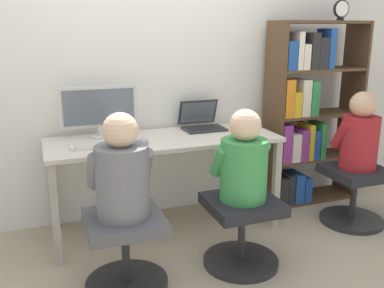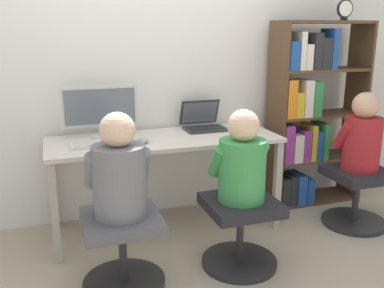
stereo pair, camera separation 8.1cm
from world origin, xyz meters
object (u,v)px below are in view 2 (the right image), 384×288
Objects in this scene: person_at_monitor at (119,172)px; office_chair_left at (123,246)px; desktop_monitor at (100,109)px; keyboard at (103,144)px; office_chair_right at (240,228)px; bookshelf at (307,116)px; person_near_shelf at (362,136)px; office_chair_side at (356,193)px; desk_clock at (345,9)px; person_at_laptop at (242,162)px; laptop at (203,123)px.

office_chair_left is at bearing -90.00° from person_at_monitor.
desktop_monitor is 1.29× the size of keyboard.
keyboard is 0.89× the size of office_chair_right.
bookshelf is 0.55m from person_near_shelf.
desktop_monitor is 1.15× the size of office_chair_side.
office_chair_left is (-0.01, -0.85, -0.67)m from desktop_monitor.
desktop_monitor is at bearing 131.34° from office_chair_right.
person_near_shelf is (1.12, 0.27, 0.46)m from office_chair_right.
keyboard is 0.72× the size of person_at_monitor.
office_chair_side is (-0.09, -0.45, -1.40)m from desk_clock.
laptop is at bearing 86.18° from person_at_laptop.
keyboard is 0.77m from office_chair_left.
desktop_monitor is 1.33m from office_chair_right.
desktop_monitor reaches higher than person_near_shelf.
person_at_monitor reaches higher than person_near_shelf.
office_chair_left is 0.32× the size of bookshelf.
keyboard is 0.28× the size of bookshelf.
laptop is 0.74× the size of keyboard.
desktop_monitor is 1.09m from office_chair_left.
person_at_monitor is at bearing -88.83° from keyboard.
office_chair_side is at bearing -10.09° from keyboard.
office_chair_right is at bearing -48.66° from desktop_monitor.
office_chair_left is at bearing -90.47° from desktop_monitor.
desktop_monitor reaches higher than person_at_monitor.
person_near_shelf reaches higher than office_chair_side.
keyboard is (-0.83, -0.26, -0.04)m from laptop.
laptop is 0.87m from keyboard.
office_chair_left is at bearing -171.97° from person_near_shelf.
person_at_laptop is (0.76, -0.01, -0.01)m from person_at_monitor.
office_chair_left is 1.97m from bookshelf.
desk_clock is at bearing -4.02° from desktop_monitor.
bookshelf reaches higher than person_at_laptop.
keyboard is at bearing -173.83° from bookshelf.
bookshelf is (1.74, 0.19, 0.05)m from keyboard.
desktop_monitor reaches higher than person_at_laptop.
bookshelf is at bearing 162.68° from desk_clock.
laptop is 0.66× the size of office_chair_right.
keyboard is 2.19m from desk_clock.
desktop_monitor reaches higher than keyboard.
person_at_laptop reaches higher than office_chair_right.
desktop_monitor is at bearing 162.56° from office_chair_side.
person_at_monitor is at bearing -155.64° from bookshelf.
office_chair_side is at bearing -90.00° from person_near_shelf.
desk_clock is at bearing -7.02° from laptop.
person_at_laptop is at bearing -48.54° from desktop_monitor.
bookshelf is (0.97, 0.79, 0.08)m from person_at_laptop.
person_at_monitor is 0.39× the size of bookshelf.
person_near_shelf reaches higher than office_chair_left.
person_at_monitor is at bearing -90.48° from desktop_monitor.
bookshelf is (1.72, -0.06, -0.14)m from desktop_monitor.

